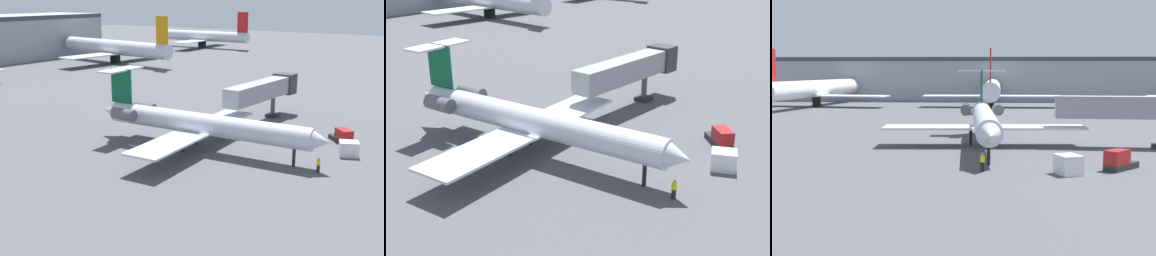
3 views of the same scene
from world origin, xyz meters
TOP-DOWN VIEW (x-y plane):
  - ground_plane at (0.00, 0.00)m, footprint 400.00×400.00m
  - regional_jet at (0.14, 2.43)m, footprint 24.35×31.19m
  - jet_bridge at (18.28, 1.98)m, footprint 17.40×3.97m
  - ground_crew_marshaller at (0.30, -13.03)m, footprint 0.43×0.30m
  - baggage_tug_lead at (12.80, -11.71)m, footprint 3.79×3.84m
  - cargo_container_uld at (7.88, -14.01)m, footprint 2.59×2.75m
  - parked_airliner_east_mid at (55.59, 66.15)m, footprint 34.58×40.84m
  - parked_airliner_east_end at (105.93, 69.08)m, footprint 31.03×36.82m

SIDE VIEW (x-z plane):
  - ground_plane at x=0.00m, z-range -0.10..0.00m
  - baggage_tug_lead at x=12.80m, z-range -0.11..1.79m
  - ground_crew_marshaller at x=0.30m, z-range 0.01..1.70m
  - cargo_container_uld at x=7.88m, z-range 0.00..1.76m
  - regional_jet at x=0.14m, z-range -1.22..7.93m
  - parked_airliner_east_end at x=105.93m, z-range -2.40..10.64m
  - parked_airliner_east_mid at x=55.59m, z-range -2.41..11.03m
  - jet_bridge at x=18.28m, z-range 1.51..7.90m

